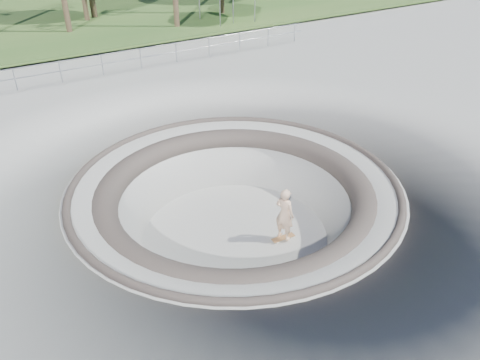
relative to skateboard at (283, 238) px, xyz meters
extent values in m
plane|color=#A2A39D|center=(-1.11, 1.15, 1.83)|extent=(180.00, 180.00, 0.00)
torus|color=#A2A39D|center=(-1.11, 1.15, -0.17)|extent=(14.00, 14.00, 4.00)
cylinder|color=#A2A39D|center=(-1.11, 1.15, -0.12)|extent=(6.60, 6.60, 0.10)
torus|color=#433C36|center=(-1.11, 1.15, 1.81)|extent=(10.24, 10.24, 0.24)
torus|color=#433C36|center=(-1.11, 1.15, 1.38)|extent=(8.91, 8.91, 0.81)
cube|color=#2E5220|center=(-1.11, 35.15, 2.05)|extent=(180.00, 36.00, 0.12)
ellipsoid|color=olive|center=(6.89, 61.15, -6.03)|extent=(61.60, 44.00, 28.60)
ellipsoid|color=olive|center=(33.89, 53.15, -3.53)|extent=(42.00, 30.00, 19.50)
cylinder|color=#979A9F|center=(-1.11, 13.15, 3.00)|extent=(25.00, 0.05, 0.05)
cylinder|color=#979A9F|center=(-1.11, 13.15, 2.55)|extent=(25.00, 0.05, 0.05)
cube|color=#98613C|center=(0.00, 0.00, 0.01)|extent=(0.81, 0.28, 0.02)
cylinder|color=#A2A2A7|center=(0.00, 0.00, -0.03)|extent=(0.05, 0.17, 0.04)
cylinder|color=#A2A2A7|center=(0.00, 0.00, -0.03)|extent=(0.05, 0.17, 0.04)
cylinder|color=beige|center=(0.00, 0.00, -0.03)|extent=(0.06, 0.03, 0.06)
cylinder|color=beige|center=(0.00, 0.00, -0.03)|extent=(0.06, 0.03, 0.06)
cylinder|color=beige|center=(0.00, 0.00, -0.03)|extent=(0.06, 0.03, 0.06)
cylinder|color=beige|center=(0.00, 0.00, -0.03)|extent=(0.06, 0.03, 0.06)
imported|color=beige|center=(0.00, 0.00, 0.92)|extent=(0.61, 0.76, 1.82)
cylinder|color=#979A9F|center=(8.81, 18.51, 3.23)|extent=(0.06, 0.06, 2.22)
cylinder|color=#979A9F|center=(11.64, 18.51, 3.23)|extent=(0.06, 0.06, 2.22)
cylinder|color=#979A9F|center=(8.81, 21.34, 3.23)|extent=(0.06, 0.06, 2.22)
cylinder|color=#979A9F|center=(9.34, 19.25, 3.24)|extent=(0.06, 0.06, 2.24)
cylinder|color=#979A9F|center=(12.19, 19.25, 3.24)|extent=(0.06, 0.06, 2.24)
cylinder|color=#979A9F|center=(9.34, 22.11, 3.24)|extent=(0.06, 0.06, 2.24)
camera|label=1|loc=(-7.75, -9.31, 9.35)|focal=35.00mm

